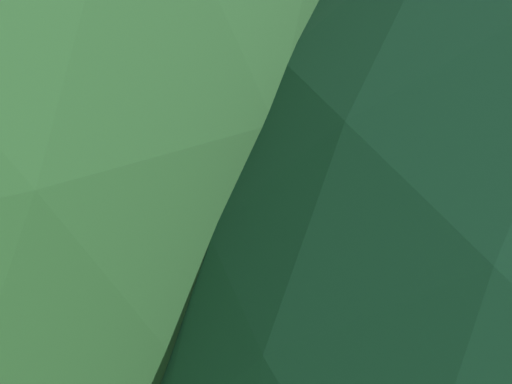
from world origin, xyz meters
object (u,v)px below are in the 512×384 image
Objects in this scene: dog at (203,172)px; frisbee_flying at (215,150)px; person at (301,220)px; frisbee_held at (287,232)px.

frisbee_flying reaches higher than dog.
person is at bearing -2.85° from dog.
frisbee_held is (-1.03, -0.49, -1.35)m from frisbee_flying.
person is 1.86m from dog.
frisbee_flying is 1.77m from frisbee_held.
frisbee_held is (0.08, 0.38, -0.09)m from person.
person is at bearing -141.73° from frisbee_flying.
dog is at bearing 54.80° from frisbee_flying.
frisbee_flying is 1.11× the size of frisbee_held.
frisbee_flying reaches higher than person.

